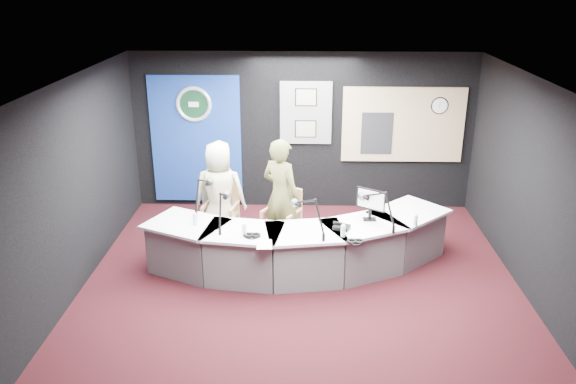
{
  "coord_description": "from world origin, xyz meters",
  "views": [
    {
      "loc": [
        0.02,
        -6.91,
        4.05
      ],
      "look_at": [
        -0.2,
        0.8,
        1.1
      ],
      "focal_mm": 36.0,
      "sensor_mm": 36.0,
      "label": 1
    }
  ],
  "objects_px": {
    "armchair_right": "(281,219)",
    "armchair_left": "(221,217)",
    "person_man": "(220,193)",
    "person_woman": "(281,195)",
    "broadcast_desk": "(298,245)"
  },
  "relations": [
    {
      "from": "armchair_left",
      "to": "person_woman",
      "type": "xyz_separation_m",
      "value": [
        0.96,
        -0.2,
        0.46
      ]
    },
    {
      "from": "armchair_right",
      "to": "armchair_left",
      "type": "bearing_deg",
      "value": -163.39
    },
    {
      "from": "broadcast_desk",
      "to": "person_man",
      "type": "distance_m",
      "value": 1.57
    },
    {
      "from": "person_man",
      "to": "armchair_right",
      "type": "bearing_deg",
      "value": 169.38
    },
    {
      "from": "broadcast_desk",
      "to": "person_woman",
      "type": "bearing_deg",
      "value": 112.14
    },
    {
      "from": "broadcast_desk",
      "to": "armchair_right",
      "type": "height_order",
      "value": "armchair_right"
    },
    {
      "from": "broadcast_desk",
      "to": "person_man",
      "type": "height_order",
      "value": "person_man"
    },
    {
      "from": "person_man",
      "to": "person_woman",
      "type": "xyz_separation_m",
      "value": [
        0.96,
        -0.2,
        0.06
      ]
    },
    {
      "from": "armchair_right",
      "to": "person_man",
      "type": "distance_m",
      "value": 1.04
    },
    {
      "from": "person_man",
      "to": "person_woman",
      "type": "height_order",
      "value": "person_woman"
    },
    {
      "from": "broadcast_desk",
      "to": "armchair_right",
      "type": "xyz_separation_m",
      "value": [
        -0.27,
        0.66,
        0.12
      ]
    },
    {
      "from": "broadcast_desk",
      "to": "person_woman",
      "type": "relative_size",
      "value": 2.54
    },
    {
      "from": "broadcast_desk",
      "to": "person_woman",
      "type": "distance_m",
      "value": 0.87
    },
    {
      "from": "armchair_left",
      "to": "person_man",
      "type": "relative_size",
      "value": 0.51
    },
    {
      "from": "armchair_left",
      "to": "armchair_right",
      "type": "bearing_deg",
      "value": -1.17
    }
  ]
}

